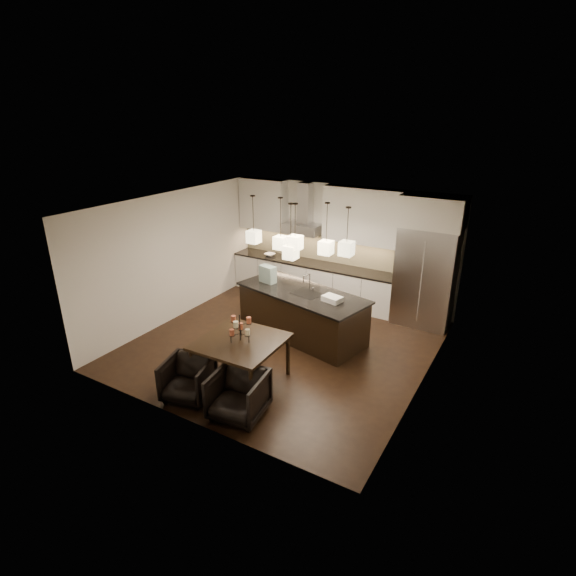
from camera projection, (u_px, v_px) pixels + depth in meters
The scene contains 37 objects.
floor at pixel (283, 345), 8.99m from camera, with size 5.50×5.50×0.02m, color black.
ceiling at pixel (282, 205), 7.95m from camera, with size 5.50×5.50×0.02m, color white.
wall_back at pixel (342, 244), 10.68m from camera, with size 5.50×0.02×2.80m, color silver.
wall_front at pixel (181, 339), 6.26m from camera, with size 5.50×0.02×2.80m, color silver.
wall_left at pixel (174, 257), 9.77m from camera, with size 0.02×5.50×2.80m, color silver.
wall_right at pixel (430, 310), 7.17m from camera, with size 0.02×5.50×2.80m, color silver.
refrigerator at pixel (425, 277), 9.51m from camera, with size 1.20×0.72×2.15m, color #B7B7BA.
fridge_panel at pixel (433, 212), 9.00m from camera, with size 1.26×0.72×0.65m, color silver.
lower_cabinets at pixel (312, 281), 11.07m from camera, with size 4.21×0.62×0.88m, color silver.
countertop at pixel (312, 264), 10.90m from camera, with size 4.21×0.66×0.04m, color black.
backsplash at pixel (318, 247), 11.01m from camera, with size 4.21×0.02×0.63m, color beige.
upper_cab_left at pixel (263, 204), 11.23m from camera, with size 1.25×0.35×1.25m, color silver.
upper_cab_right at pixel (363, 216), 9.99m from camera, with size 1.86×0.35×1.25m, color silver.
hood_canopy at pixel (303, 229), 10.78m from camera, with size 0.90×0.52×0.24m, color #B7B7BA.
hood_chimney at pixel (305, 203), 10.64m from camera, with size 0.30×0.28×0.96m, color #B7B7BA.
fruit_bowl at pixel (270, 255), 11.40m from camera, with size 0.26×0.26×0.06m, color silver.
island_body at pixel (302, 314), 9.21m from camera, with size 2.64×1.06×0.93m, color black.
island_top at pixel (302, 293), 9.03m from camera, with size 2.72×1.14×0.04m, color black.
faucet at pixel (310, 282), 8.96m from camera, with size 0.11×0.25×0.40m, color silver, non-canonical shape.
tote_bag at pixel (268, 274), 9.46m from camera, with size 0.36×0.19×0.36m, color #204D3C.
food_container at pixel (332, 299), 8.55m from camera, with size 0.36×0.25×0.11m, color silver.
dining_table at pixel (241, 361), 7.63m from camera, with size 1.33×1.33×0.80m, color black, non-canonical shape.
candelabra at pixel (240, 328), 7.40m from camera, with size 0.38×0.38×0.47m, color black, non-canonical shape.
candle_a at pixel (248, 332), 7.35m from camera, with size 0.08×0.08×0.11m, color beige.
candle_b at pixel (241, 326), 7.55m from camera, with size 0.08×0.08×0.11m, color #C65C3A.
candle_c at pixel (232, 332), 7.34m from camera, with size 0.08×0.08×0.11m, color #A24D33.
candle_d at pixel (249, 320), 7.38m from camera, with size 0.08×0.08×0.11m, color #C65C3A.
candle_e at pixel (233, 319), 7.43m from camera, with size 0.08×0.08×0.11m, color #A24D33.
candle_f at pixel (236, 325), 7.23m from camera, with size 0.08×0.08×0.11m, color beige.
armchair_left at pixel (188, 379), 7.22m from camera, with size 0.73×0.75×0.68m, color black.
armchair_right at pixel (238, 395), 6.78m from camera, with size 0.78×0.80×0.73m, color black.
pendant_a at pixel (254, 237), 9.20m from camera, with size 0.24×0.24×0.26m, color beige.
pendant_b at pixel (281, 243), 9.03m from camera, with size 0.24×0.24×0.26m, color beige.
pendant_c at pixel (295, 243), 8.41m from camera, with size 0.24×0.24×0.26m, color beige.
pendant_d at pixel (326, 248), 8.51m from camera, with size 0.24×0.24×0.26m, color beige.
pendant_e at pixel (346, 248), 8.10m from camera, with size 0.24×0.24×0.26m, color beige.
pendant_f at pixel (291, 252), 8.48m from camera, with size 0.24×0.24×0.26m, color beige.
Camera 1 is at (4.10, -6.80, 4.37)m, focal length 28.00 mm.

